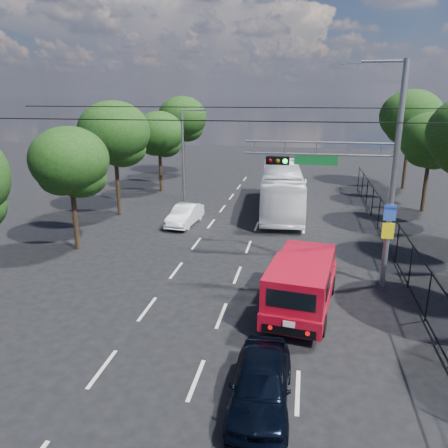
% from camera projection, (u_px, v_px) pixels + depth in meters
% --- Properties ---
extents(ground, '(120.00, 120.00, 0.00)m').
position_uv_depth(ground, '(196.00, 380.00, 13.02)').
color(ground, black).
rests_on(ground, ground).
extents(lane_markings, '(6.12, 38.00, 0.01)m').
position_uv_depth(lane_markings, '(253.00, 236.00, 26.20)').
color(lane_markings, beige).
rests_on(lane_markings, ground).
extents(signal_mast, '(6.43, 0.39, 9.50)m').
position_uv_depth(signal_mast, '(364.00, 168.00, 18.11)').
color(signal_mast, slate).
rests_on(signal_mast, ground).
extents(streetlight_left, '(2.09, 0.22, 7.08)m').
position_uv_depth(streetlight_left, '(185.00, 151.00, 33.72)').
color(streetlight_left, slate).
rests_on(streetlight_left, ground).
extents(utility_wires, '(22.00, 5.04, 0.74)m').
position_uv_depth(utility_wires, '(242.00, 116.00, 19.26)').
color(utility_wires, black).
rests_on(utility_wires, ground).
extents(fence_right, '(0.06, 34.03, 2.00)m').
position_uv_depth(fence_right, '(393.00, 236.00, 22.85)').
color(fence_right, black).
rests_on(fence_right, ground).
extents(tree_right_d, '(4.32, 4.32, 7.02)m').
position_uv_depth(tree_right_d, '(431.00, 144.00, 30.36)').
color(tree_right_d, black).
rests_on(tree_right_d, ground).
extents(tree_right_e, '(5.28, 5.28, 8.58)m').
position_uv_depth(tree_right_e, '(411.00, 121.00, 37.55)').
color(tree_right_e, black).
rests_on(tree_right_e, ground).
extents(tree_left_b, '(4.08, 4.08, 6.63)m').
position_uv_depth(tree_left_b, '(70.00, 166.00, 22.76)').
color(tree_left_b, black).
rests_on(tree_left_b, ground).
extents(tree_left_c, '(4.80, 4.80, 7.80)m').
position_uv_depth(tree_left_c, '(115.00, 137.00, 29.22)').
color(tree_left_c, black).
rests_on(tree_left_c, ground).
extents(tree_left_d, '(4.20, 4.20, 6.83)m').
position_uv_depth(tree_left_d, '(159.00, 136.00, 36.88)').
color(tree_left_d, black).
rests_on(tree_left_d, ground).
extents(tree_left_e, '(4.92, 4.92, 7.99)m').
position_uv_depth(tree_left_e, '(183.00, 121.00, 44.22)').
color(tree_left_e, black).
rests_on(tree_left_e, ground).
extents(red_pickup, '(2.92, 6.18, 2.22)m').
position_uv_depth(red_pickup, '(302.00, 282.00, 16.89)').
color(red_pickup, black).
rests_on(red_pickup, ground).
extents(navy_hatchback, '(1.69, 4.04, 1.37)m').
position_uv_depth(navy_hatchback, '(261.00, 384.00, 11.78)').
color(navy_hatchback, black).
rests_on(navy_hatchback, ground).
extents(white_bus, '(3.61, 11.96, 3.28)m').
position_uv_depth(white_bus, '(281.00, 188.00, 31.46)').
color(white_bus, white).
rests_on(white_bus, ground).
extents(white_van, '(1.72, 4.01, 1.29)m').
position_uv_depth(white_van, '(185.00, 215.00, 28.30)').
color(white_van, white).
rests_on(white_van, ground).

